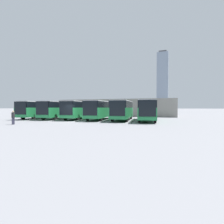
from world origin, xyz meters
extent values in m
plane|color=gray|center=(0.00, 0.00, 0.00)|extent=(600.00, 600.00, 0.00)
cube|color=#238447|center=(-10.30, -5.40, 1.27)|extent=(4.01, 10.79, 1.63)
cube|color=black|center=(-10.30, -5.40, 2.58)|extent=(3.95, 10.63, 1.00)
cube|color=black|center=(-11.08, -0.17, 2.02)|extent=(2.16, 0.36, 2.13)
cube|color=#238447|center=(-11.09, -0.16, 0.67)|extent=(2.33, 0.41, 0.40)
cube|color=silver|center=(-10.30, -5.40, 3.14)|extent=(3.85, 10.36, 0.12)
cylinder|color=black|center=(-11.86, -2.33, 0.49)|extent=(0.44, 1.02, 0.99)
cylinder|color=black|center=(-9.71, -2.00, 0.49)|extent=(0.44, 1.02, 0.99)
cylinder|color=black|center=(-10.89, -8.79, 0.49)|extent=(0.44, 1.02, 0.99)
cylinder|color=black|center=(-8.74, -8.47, 0.49)|extent=(0.44, 1.02, 0.99)
cube|color=#9E9E99|center=(-8.24, -3.82, 0.07)|extent=(1.41, 7.84, 0.15)
cube|color=#238447|center=(-6.18, -5.67, 1.27)|extent=(4.01, 10.79, 1.63)
cube|color=black|center=(-6.18, -5.67, 2.58)|extent=(3.95, 10.63, 1.00)
cube|color=black|center=(-6.96, -0.44, 2.02)|extent=(2.16, 0.36, 2.13)
cube|color=#238447|center=(-6.97, -0.44, 0.67)|extent=(2.33, 0.41, 0.40)
cube|color=silver|center=(-6.18, -5.67, 3.14)|extent=(3.85, 10.36, 0.12)
cylinder|color=black|center=(-7.74, -2.60, 0.49)|extent=(0.44, 1.02, 0.99)
cylinder|color=black|center=(-5.59, -2.28, 0.49)|extent=(0.44, 1.02, 0.99)
cylinder|color=black|center=(-6.77, -9.07, 0.49)|extent=(0.44, 1.02, 0.99)
cylinder|color=black|center=(-4.62, -8.74, 0.49)|extent=(0.44, 1.02, 0.99)
cube|color=#9E9E99|center=(-4.12, -4.09, 0.07)|extent=(1.41, 7.84, 0.15)
cube|color=#238447|center=(-2.06, -5.60, 1.27)|extent=(4.01, 10.79, 1.63)
cube|color=black|center=(-2.06, -5.60, 2.58)|extent=(3.95, 10.63, 1.00)
cube|color=black|center=(-2.84, -0.37, 2.02)|extent=(2.16, 0.36, 2.13)
cube|color=#238447|center=(-2.84, -0.36, 0.67)|extent=(2.33, 0.41, 0.40)
cube|color=silver|center=(-2.06, -5.60, 3.14)|extent=(3.85, 10.36, 0.12)
cylinder|color=black|center=(-3.62, -2.53, 0.49)|extent=(0.44, 1.02, 0.99)
cylinder|color=black|center=(-1.47, -2.20, 0.49)|extent=(0.44, 1.02, 0.99)
cylinder|color=black|center=(-2.65, -8.99, 0.49)|extent=(0.44, 1.02, 0.99)
cylinder|color=black|center=(-0.50, -8.67, 0.49)|extent=(0.44, 1.02, 0.99)
cube|color=#9E9E99|center=(0.00, -4.02, 0.07)|extent=(1.41, 7.84, 0.15)
cube|color=#238447|center=(2.06, -5.65, 1.27)|extent=(4.01, 10.79, 1.63)
cube|color=black|center=(2.06, -5.65, 2.58)|extent=(3.95, 10.63, 1.00)
cube|color=black|center=(1.28, -0.42, 2.02)|extent=(2.16, 0.36, 2.13)
cube|color=#238447|center=(1.28, -0.41, 0.67)|extent=(2.33, 0.41, 0.40)
cube|color=silver|center=(2.06, -5.65, 3.14)|extent=(3.85, 10.36, 0.12)
cylinder|color=black|center=(0.50, -2.57, 0.49)|extent=(0.44, 1.02, 0.99)
cylinder|color=black|center=(2.65, -2.25, 0.49)|extent=(0.44, 1.02, 0.99)
cylinder|color=black|center=(1.47, -9.04, 0.49)|extent=(0.44, 1.02, 0.99)
cylinder|color=black|center=(3.62, -8.72, 0.49)|extent=(0.44, 1.02, 0.99)
cube|color=#9E9E99|center=(4.12, -4.06, 0.07)|extent=(1.41, 7.84, 0.15)
cube|color=#238447|center=(6.18, -5.16, 1.27)|extent=(4.01, 10.79, 1.63)
cube|color=black|center=(6.18, -5.16, 2.58)|extent=(3.95, 10.63, 1.00)
cube|color=black|center=(5.40, 0.07, 2.02)|extent=(2.16, 0.36, 2.13)
cube|color=#238447|center=(5.40, 0.07, 0.67)|extent=(2.33, 0.41, 0.40)
cube|color=silver|center=(6.18, -5.16, 3.14)|extent=(3.85, 10.36, 0.12)
cylinder|color=black|center=(4.62, -2.09, 0.49)|extent=(0.44, 1.02, 0.99)
cylinder|color=black|center=(6.77, -1.77, 0.49)|extent=(0.44, 1.02, 0.99)
cylinder|color=black|center=(5.59, -8.55, 0.49)|extent=(0.44, 1.02, 0.99)
cylinder|color=black|center=(7.74, -8.23, 0.49)|extent=(0.44, 1.02, 0.99)
cube|color=#9E9E99|center=(8.24, -3.58, 0.07)|extent=(1.41, 7.84, 0.15)
cube|color=#238447|center=(10.30, -4.72, 1.27)|extent=(4.01, 10.79, 1.63)
cube|color=black|center=(10.30, -4.72, 2.58)|extent=(3.95, 10.63, 1.00)
cube|color=black|center=(9.52, 0.51, 2.02)|extent=(2.16, 0.36, 2.13)
cube|color=#238447|center=(9.52, 0.52, 0.67)|extent=(2.33, 0.41, 0.40)
cube|color=silver|center=(10.30, -4.72, 3.14)|extent=(3.85, 10.36, 0.12)
cylinder|color=black|center=(8.74, -1.65, 0.49)|extent=(0.44, 1.02, 0.99)
cylinder|color=black|center=(10.89, -1.32, 0.49)|extent=(0.44, 1.02, 0.99)
cylinder|color=black|center=(9.71, -8.11, 0.49)|extent=(0.44, 1.02, 0.99)
cylinder|color=black|center=(11.86, -7.79, 0.49)|extent=(0.44, 1.02, 0.99)
cylinder|color=#38384C|center=(4.46, 6.18, 0.42)|extent=(0.22, 0.22, 0.83)
cylinder|color=#38384C|center=(4.50, 5.97, 0.42)|extent=(0.22, 0.22, 0.83)
cylinder|color=#262628|center=(4.48, 6.08, 1.16)|extent=(0.44, 0.44, 0.66)
sphere|color=tan|center=(4.48, 6.08, 1.60)|extent=(0.23, 0.23, 0.23)
cube|color=gray|center=(0.00, -21.51, 2.05)|extent=(29.64, 10.00, 4.10)
cube|color=silver|center=(0.00, -28.01, 3.85)|extent=(29.64, 3.00, 0.24)
cylinder|color=slate|center=(-10.37, -29.11, 1.92)|extent=(0.20, 0.20, 3.85)
cylinder|color=slate|center=(10.37, -29.11, 1.92)|extent=(0.20, 0.20, 3.85)
cube|color=#7F8EA3|center=(2.97, -222.74, 37.36)|extent=(14.49, 14.49, 74.72)
cube|color=#4C4C51|center=(2.97, -222.74, 75.92)|extent=(10.14, 10.14, 2.40)
camera|label=1|loc=(-14.54, 22.13, 2.14)|focal=28.00mm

